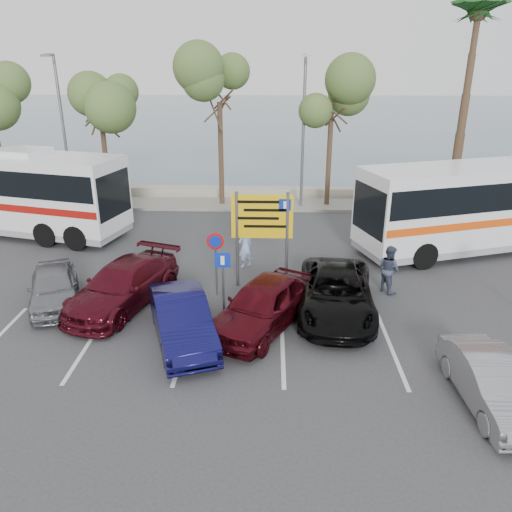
{
  "coord_description": "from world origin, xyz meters",
  "views": [
    {
      "loc": [
        1.3,
        -13.75,
        7.95
      ],
      "look_at": [
        0.79,
        3.0,
        1.27
      ],
      "focal_mm": 35.0,
      "sensor_mm": 36.0,
      "label": 1
    }
  ],
  "objects_px": {
    "street_lamp_left": "(62,124)",
    "coach_bus_right": "(501,207)",
    "car_maroon": "(123,285)",
    "car_blue": "(182,319)",
    "street_lamp_right": "(304,125)",
    "suv_black": "(336,293)",
    "car_silver_a": "(54,286)",
    "direction_sign": "(262,224)",
    "car_red": "(263,305)",
    "pedestrian_far": "(389,269)",
    "pedestrian_near": "(245,247)",
    "car_silver_b": "(491,383)"
  },
  "relations": [
    {
      "from": "street_lamp_left",
      "to": "coach_bus_right",
      "type": "distance_m",
      "value": 22.35
    },
    {
      "from": "car_maroon",
      "to": "car_blue",
      "type": "bearing_deg",
      "value": -23.78
    },
    {
      "from": "street_lamp_right",
      "to": "suv_black",
      "type": "distance_m",
      "value": 12.99
    },
    {
      "from": "street_lamp_right",
      "to": "car_silver_a",
      "type": "bearing_deg",
      "value": -127.14
    },
    {
      "from": "direction_sign",
      "to": "car_red",
      "type": "height_order",
      "value": "direction_sign"
    },
    {
      "from": "street_lamp_right",
      "to": "car_red",
      "type": "relative_size",
      "value": 1.73
    },
    {
      "from": "direction_sign",
      "to": "suv_black",
      "type": "xyz_separation_m",
      "value": [
        2.49,
        -2.07,
        -1.71
      ]
    },
    {
      "from": "car_maroon",
      "to": "pedestrian_far",
      "type": "relative_size",
      "value": 2.88
    },
    {
      "from": "direction_sign",
      "to": "street_lamp_right",
      "type": "bearing_deg",
      "value": 79.06
    },
    {
      "from": "street_lamp_right",
      "to": "car_red",
      "type": "xyz_separation_m",
      "value": [
        -1.9,
        -13.4,
        -3.81
      ]
    },
    {
      "from": "car_silver_a",
      "to": "pedestrian_near",
      "type": "relative_size",
      "value": 2.26
    },
    {
      "from": "direction_sign",
      "to": "car_silver_a",
      "type": "bearing_deg",
      "value": -166.57
    },
    {
      "from": "coach_bus_right",
      "to": "suv_black",
      "type": "distance_m",
      "value": 10.3
    },
    {
      "from": "car_red",
      "to": "pedestrian_near",
      "type": "bearing_deg",
      "value": 127.75
    },
    {
      "from": "direction_sign",
      "to": "car_blue",
      "type": "distance_m",
      "value": 4.89
    },
    {
      "from": "car_maroon",
      "to": "car_silver_b",
      "type": "xyz_separation_m",
      "value": [
        10.41,
        -5.0,
        -0.11
      ]
    },
    {
      "from": "pedestrian_near",
      "to": "street_lamp_right",
      "type": "bearing_deg",
      "value": -143.1
    },
    {
      "from": "coach_bus_right",
      "to": "pedestrian_near",
      "type": "bearing_deg",
      "value": -166.63
    },
    {
      "from": "direction_sign",
      "to": "coach_bus_right",
      "type": "distance_m",
      "value": 11.31
    },
    {
      "from": "street_lamp_left",
      "to": "car_maroon",
      "type": "height_order",
      "value": "street_lamp_left"
    },
    {
      "from": "coach_bus_right",
      "to": "suv_black",
      "type": "height_order",
      "value": "coach_bus_right"
    },
    {
      "from": "coach_bus_right",
      "to": "car_silver_b",
      "type": "bearing_deg",
      "value": -112.83
    },
    {
      "from": "car_silver_b",
      "to": "car_red",
      "type": "bearing_deg",
      "value": 143.66
    },
    {
      "from": "direction_sign",
      "to": "car_red",
      "type": "distance_m",
      "value": 3.49
    },
    {
      "from": "street_lamp_right",
      "to": "car_maroon",
      "type": "relative_size",
      "value": 1.58
    },
    {
      "from": "car_maroon",
      "to": "suv_black",
      "type": "bearing_deg",
      "value": 16.52
    },
    {
      "from": "car_silver_a",
      "to": "coach_bus_right",
      "type": "bearing_deg",
      "value": -2.14
    },
    {
      "from": "coach_bus_right",
      "to": "suv_black",
      "type": "relative_size",
      "value": 2.53
    },
    {
      "from": "car_blue",
      "to": "pedestrian_far",
      "type": "height_order",
      "value": "pedestrian_far"
    },
    {
      "from": "car_blue",
      "to": "suv_black",
      "type": "relative_size",
      "value": 0.84
    },
    {
      "from": "car_silver_a",
      "to": "car_maroon",
      "type": "relative_size",
      "value": 0.77
    },
    {
      "from": "street_lamp_left",
      "to": "car_red",
      "type": "bearing_deg",
      "value": -50.38
    },
    {
      "from": "direction_sign",
      "to": "car_silver_a",
      "type": "distance_m",
      "value": 7.52
    },
    {
      "from": "car_red",
      "to": "suv_black",
      "type": "bearing_deg",
      "value": 51.4
    },
    {
      "from": "street_lamp_left",
      "to": "car_blue",
      "type": "height_order",
      "value": "street_lamp_left"
    },
    {
      "from": "car_red",
      "to": "pedestrian_far",
      "type": "relative_size",
      "value": 2.63
    },
    {
      "from": "street_lamp_left",
      "to": "suv_black",
      "type": "xyz_separation_m",
      "value": [
        13.5,
        -12.39,
        -3.88
      ]
    },
    {
      "from": "street_lamp_left",
      "to": "street_lamp_right",
      "type": "relative_size",
      "value": 1.0
    },
    {
      "from": "suv_black",
      "to": "pedestrian_far",
      "type": "bearing_deg",
      "value": 44.74
    },
    {
      "from": "car_blue",
      "to": "car_silver_b",
      "type": "bearing_deg",
      "value": -37.93
    },
    {
      "from": "pedestrian_near",
      "to": "car_silver_a",
      "type": "bearing_deg",
      "value": -6.86
    },
    {
      "from": "car_silver_a",
      "to": "suv_black",
      "type": "height_order",
      "value": "suv_black"
    },
    {
      "from": "car_red",
      "to": "car_silver_a",
      "type": "bearing_deg",
      "value": -162.36
    },
    {
      "from": "car_blue",
      "to": "suv_black",
      "type": "bearing_deg",
      "value": 2.45
    },
    {
      "from": "coach_bus_right",
      "to": "car_maroon",
      "type": "relative_size",
      "value": 2.61
    },
    {
      "from": "suv_black",
      "to": "car_silver_b",
      "type": "height_order",
      "value": "suv_black"
    },
    {
      "from": "car_blue",
      "to": "car_maroon",
      "type": "distance_m",
      "value": 3.29
    },
    {
      "from": "direction_sign",
      "to": "car_maroon",
      "type": "distance_m",
      "value": 5.28
    },
    {
      "from": "car_blue",
      "to": "car_maroon",
      "type": "height_order",
      "value": "car_maroon"
    },
    {
      "from": "pedestrian_far",
      "to": "suv_black",
      "type": "bearing_deg",
      "value": 99.17
    }
  ]
}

